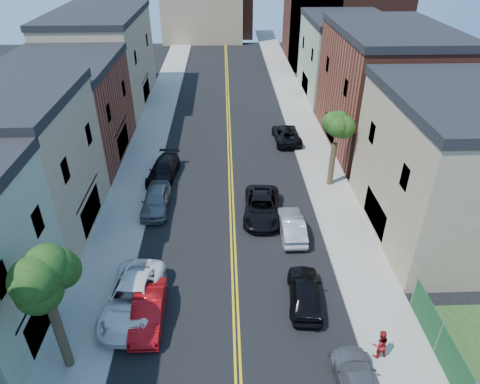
{
  "coord_description": "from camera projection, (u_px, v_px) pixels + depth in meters",
  "views": [
    {
      "loc": [
        -0.37,
        0.97,
        17.59
      ],
      "look_at": [
        0.57,
        26.0,
        2.0
      ],
      "focal_mm": 31.87,
      "sensor_mm": 36.0,
      "label": 1
    }
  ],
  "objects": [
    {
      "name": "sidewalk_right",
      "position": [
        308.0,
        133.0,
        42.63
      ],
      "size": [
        3.2,
        100.0,
        0.15
      ],
      "primitive_type": "cube",
      "color": "gray",
      "rests_on": "ground"
    },
    {
      "name": "black_suv_lane",
      "position": [
        262.0,
        207.0,
        30.16
      ],
      "size": [
        2.97,
        5.6,
        1.5
      ],
      "primitive_type": "imported",
      "rotation": [
        0.0,
        0.0,
        -0.09
      ],
      "color": "black",
      "rests_on": "ground"
    },
    {
      "name": "tree_left_mid",
      "position": [
        36.0,
        259.0,
        16.64
      ],
      "size": [
        5.2,
        5.2,
        9.29
      ],
      "color": "#3A2B1D",
      "rests_on": "sidewalk_left"
    },
    {
      "name": "pedestrian_right",
      "position": [
        380.0,
        344.0,
        19.98
      ],
      "size": [
        0.87,
        0.72,
        1.63
      ],
      "primitive_type": "imported",
      "rotation": [
        0.0,
        0.0,
        3.28
      ],
      "color": "maroon",
      "rests_on": "sidewalk_right"
    },
    {
      "name": "bldg_left_tan_far",
      "position": [
        103.0,
        62.0,
        47.95
      ],
      "size": [
        9.0,
        16.0,
        9.5
      ],
      "primitive_type": "cube",
      "color": "#998466",
      "rests_on": "ground"
    },
    {
      "name": "black_car_right",
      "position": [
        305.0,
        292.0,
        23.13
      ],
      "size": [
        2.14,
        4.52,
        1.49
      ],
      "primitive_type": "imported",
      "rotation": [
        0.0,
        0.0,
        3.05
      ],
      "color": "black",
      "rests_on": "ground"
    },
    {
      "name": "curb_left",
      "position": [
        167.0,
        135.0,
        42.18
      ],
      "size": [
        0.3,
        100.0,
        0.15
      ],
      "primitive_type": "cube",
      "color": "gray",
      "rests_on": "ground"
    },
    {
      "name": "red_sedan",
      "position": [
        148.0,
        311.0,
        22.02
      ],
      "size": [
        1.55,
        4.38,
        1.44
      ],
      "primitive_type": "imported",
      "rotation": [
        0.0,
        0.0,
        0.01
      ],
      "color": "#B30B10",
      "rests_on": "ground"
    },
    {
      "name": "bldg_left_tan_near",
      "position": [
        10.0,
        171.0,
        26.87
      ],
      "size": [
        9.0,
        10.0,
        9.0
      ],
      "primitive_type": "cube",
      "color": "#998466",
      "rests_on": "ground"
    },
    {
      "name": "backdrop_left",
      "position": [
        202.0,
        5.0,
        74.75
      ],
      "size": [
        14.0,
        8.0,
        12.0
      ],
      "primitive_type": "cube",
      "color": "#998466",
      "rests_on": "ground"
    },
    {
      "name": "black_car_left",
      "position": [
        163.0,
        170.0,
        34.81
      ],
      "size": [
        2.7,
        5.25,
        1.46
      ],
      "primitive_type": "imported",
      "rotation": [
        0.0,
        0.0,
        -0.13
      ],
      "color": "black",
      "rests_on": "ground"
    },
    {
      "name": "church",
      "position": [
        337.0,
        11.0,
        62.07
      ],
      "size": [
        16.2,
        14.2,
        22.6
      ],
      "color": "#4C2319",
      "rests_on": "ground"
    },
    {
      "name": "sidewalk_left",
      "position": [
        149.0,
        136.0,
        42.13
      ],
      "size": [
        3.2,
        100.0,
        0.15
      ],
      "primitive_type": "cube",
      "color": "gray",
      "rests_on": "ground"
    },
    {
      "name": "bldg_left_brick",
      "position": [
        66.0,
        114.0,
        36.47
      ],
      "size": [
        9.0,
        12.0,
        8.0
      ],
      "primitive_type": "cube",
      "color": "brown",
      "rests_on": "ground"
    },
    {
      "name": "grey_car_left",
      "position": [
        156.0,
        200.0,
        30.87
      ],
      "size": [
        1.92,
        4.66,
        1.58
      ],
      "primitive_type": "imported",
      "rotation": [
        0.0,
        0.0,
        -0.01
      ],
      "color": "slate",
      "rests_on": "ground"
    },
    {
      "name": "bldg_right_tan",
      "position": [
        453.0,
        171.0,
        26.91
      ],
      "size": [
        9.0,
        12.0,
        9.0
      ],
      "primitive_type": "cube",
      "color": "#998466",
      "rests_on": "ground"
    },
    {
      "name": "white_pickup",
      "position": [
        132.0,
        298.0,
        22.67
      ],
      "size": [
        3.13,
        6.0,
        1.61
      ],
      "primitive_type": "imported",
      "rotation": [
        0.0,
        0.0,
        -0.08
      ],
      "color": "white",
      "rests_on": "ground"
    },
    {
      "name": "curb_right",
      "position": [
        290.0,
        133.0,
        42.58
      ],
      "size": [
        0.3,
        100.0,
        0.15
      ],
      "primitive_type": "cube",
      "color": "gray",
      "rests_on": "ground"
    },
    {
      "name": "bldg_right_brick",
      "position": [
        383.0,
        91.0,
        38.53
      ],
      "size": [
        9.0,
        14.0,
        10.0
      ],
      "primitive_type": "cube",
      "color": "brown",
      "rests_on": "ground"
    },
    {
      "name": "backdrop_center",
      "position": [
        225.0,
        7.0,
        78.8
      ],
      "size": [
        10.0,
        8.0,
        10.0
      ],
      "primitive_type": "cube",
      "color": "brown",
      "rests_on": "ground"
    },
    {
      "name": "grey_car_right",
      "position": [
        358.0,
        384.0,
        18.58
      ],
      "size": [
        1.83,
        4.46,
        1.29
      ],
      "primitive_type": "imported",
      "rotation": [
        0.0,
        0.0,
        3.15
      ],
      "color": "#55575C",
      "rests_on": "ground"
    },
    {
      "name": "silver_car_right",
      "position": [
        291.0,
        225.0,
        28.35
      ],
      "size": [
        1.58,
        4.38,
        1.44
      ],
      "primitive_type": "imported",
      "rotation": [
        0.0,
        0.0,
        3.15
      ],
      "color": "#AFB2B7",
      "rests_on": "ground"
    },
    {
      "name": "dark_car_right_far",
      "position": [
        286.0,
        134.0,
        40.85
      ],
      "size": [
        2.54,
        5.14,
        1.4
      ],
      "primitive_type": "imported",
      "rotation": [
        0.0,
        0.0,
        3.18
      ],
      "color": "black",
      "rests_on": "ground"
    },
    {
      "name": "bldg_right_palegrn",
      "position": [
        344.0,
        59.0,
        50.8
      ],
      "size": [
        9.0,
        12.0,
        8.5
      ],
      "primitive_type": "cube",
      "color": "gray",
      "rests_on": "ground"
    },
    {
      "name": "tree_right_far",
      "position": [
        338.0,
        118.0,
        31.15
      ],
      "size": [
        4.4,
        4.4,
        8.03
      ],
      "color": "#3A2B1D",
      "rests_on": "sidewalk_right"
    }
  ]
}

